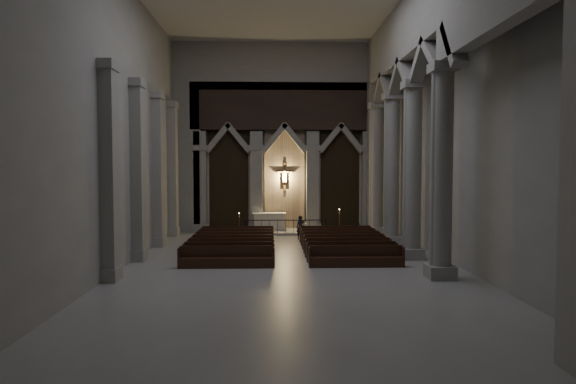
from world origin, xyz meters
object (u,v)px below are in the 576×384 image
object	(u,v)px
altar_rail	(285,225)
altar	(270,221)
candle_stand_left	(239,230)
candle_stand_right	(339,228)
pews	(289,247)
worshipper	(301,228)

from	to	relation	value
altar_rail	altar	bearing A→B (deg)	121.55
altar	candle_stand_left	distance (m)	2.60
candle_stand_right	pews	world-z (taller)	candle_stand_right
altar	pews	size ratio (longest dim) A/B	0.23
candle_stand_left	pews	xyz separation A→B (m)	(2.78, -5.99, -0.09)
altar	candle_stand_right	xyz separation A→B (m)	(4.23, -1.78, -0.25)
pews	worshipper	world-z (taller)	worshipper
altar_rail	candle_stand_left	bearing A→B (deg)	-174.87
candle_stand_right	pews	bearing A→B (deg)	-118.25
altar_rail	pews	bearing A→B (deg)	-90.00
altar	pews	distance (m)	7.90
pews	worshipper	xyz separation A→B (m)	(0.82, 4.49, 0.39)
pews	altar_rail	bearing A→B (deg)	90.00
altar	altar_rail	bearing A→B (deg)	-58.45
candle_stand_right	worshipper	size ratio (longest dim) A/B	1.18
candle_stand_right	pews	distance (m)	6.87
altar	candle_stand_right	world-z (taller)	candle_stand_right
altar_rail	candle_stand_right	bearing A→B (deg)	-3.36
candle_stand_right	worshipper	distance (m)	2.90
pews	candle_stand_right	bearing A→B (deg)	61.75
altar	candle_stand_left	world-z (taller)	candle_stand_left
altar_rail	candle_stand_right	xyz separation A→B (m)	(3.25, -0.19, -0.21)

